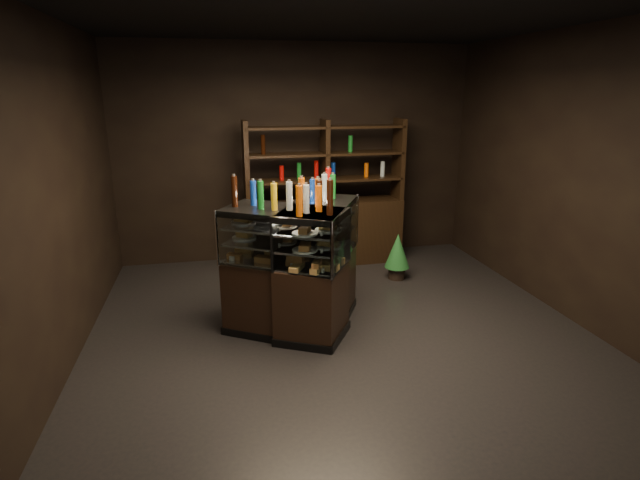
# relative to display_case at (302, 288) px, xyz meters

# --- Properties ---
(ground) EXTENTS (5.00, 5.00, 0.00)m
(ground) POSITION_rel_display_case_xyz_m (0.36, -0.12, -0.44)
(ground) COLOR black
(ground) RESTS_ON ground
(room_shell) EXTENTS (5.02, 5.02, 3.01)m
(room_shell) POSITION_rel_display_case_xyz_m (0.36, -0.12, 1.50)
(room_shell) COLOR black
(room_shell) RESTS_ON ground
(display_case) EXTENTS (1.54, 1.33, 1.30)m
(display_case) POSITION_rel_display_case_xyz_m (0.00, 0.00, 0.00)
(display_case) COLOR black
(display_case) RESTS_ON ground
(food_display) EXTENTS (1.20, 1.06, 0.41)m
(food_display) POSITION_rel_display_case_xyz_m (0.00, -0.00, 0.55)
(food_display) COLOR #C37446
(food_display) RESTS_ON display_case
(bottles_top) EXTENTS (1.04, 0.92, 0.30)m
(bottles_top) POSITION_rel_display_case_xyz_m (-0.00, 0.00, 0.99)
(bottles_top) COLOR #147223
(bottles_top) RESTS_ON display_case
(potted_conifer) EXTENTS (0.32, 0.32, 0.69)m
(potted_conifer) POSITION_rel_display_case_xyz_m (1.45, 1.13, -0.05)
(potted_conifer) COLOR black
(potted_conifer) RESTS_ON ground
(back_shelving) EXTENTS (2.18, 0.45, 2.00)m
(back_shelving) POSITION_rel_display_case_xyz_m (0.67, 1.93, 0.17)
(back_shelving) COLOR black
(back_shelving) RESTS_ON ground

